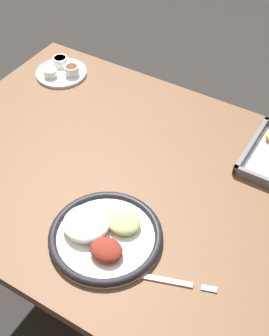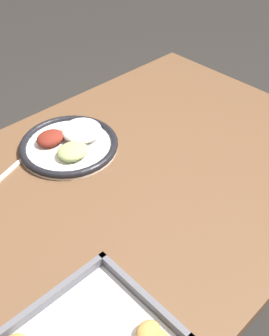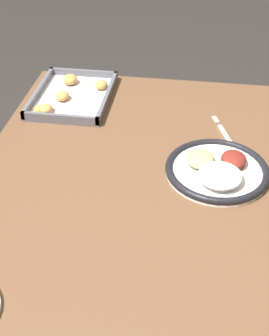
{
  "view_description": "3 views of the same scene",
  "coord_description": "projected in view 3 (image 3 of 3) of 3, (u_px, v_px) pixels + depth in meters",
  "views": [
    {
      "loc": [
        0.46,
        -0.73,
        1.62
      ],
      "look_at": [
        0.02,
        0.0,
        0.75
      ],
      "focal_mm": 50.0,
      "sensor_mm": 36.0,
      "label": 1
    },
    {
      "loc": [
        0.52,
        0.53,
        1.38
      ],
      "look_at": [
        0.02,
        0.0,
        0.75
      ],
      "focal_mm": 42.0,
      "sensor_mm": 36.0,
      "label": 2
    },
    {
      "loc": [
        -0.91,
        -0.14,
        1.46
      ],
      "look_at": [
        0.02,
        0.0,
        0.75
      ],
      "focal_mm": 50.0,
      "sensor_mm": 36.0,
      "label": 3
    }
  ],
  "objects": [
    {
      "name": "dinner_plate",
      "position": [
        217.0,
        170.0,
        1.2
      ],
      "size": [
        0.27,
        0.27,
        0.05
      ],
      "color": "white",
      "rests_on": "dining_table"
    },
    {
      "name": "dining_table",
      "position": [
        133.0,
        213.0,
        1.25
      ],
      "size": [
        1.16,
        0.83,
        0.72
      ],
      "color": "brown",
      "rests_on": "ground_plane"
    },
    {
      "name": "fork",
      "position": [
        228.0,
        139.0,
        1.33
      ],
      "size": [
        0.22,
        0.09,
        0.0
      ],
      "rotation": [
        0.0,
        0.0,
        0.34
      ],
      "color": "silver",
      "rests_on": "dining_table"
    },
    {
      "name": "baking_tray",
      "position": [
        72.0,
        95.0,
        1.52
      ],
      "size": [
        0.31,
        0.24,
        0.04
      ],
      "color": "#595960",
      "rests_on": "dining_table"
    }
  ]
}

